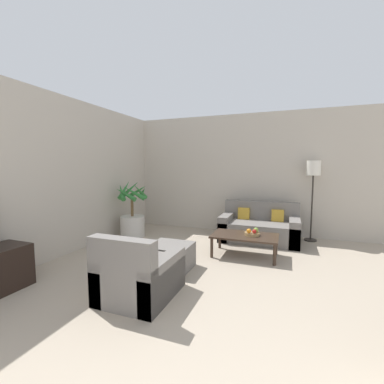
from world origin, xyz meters
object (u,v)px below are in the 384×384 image
Objects in this scene: sofa_loveseat at (259,228)px; orange_fruit at (249,231)px; fruit_bowl at (252,234)px; apple_green at (256,230)px; apple_red at (254,231)px; potted_palm at (132,218)px; coffee_table at (245,237)px; armchair at (139,276)px; floor_lamp at (313,175)px; ottoman at (171,256)px.

sofa_loveseat is 1.09m from orange_fruit.
fruit_bowl is 0.09m from apple_green.
sofa_loveseat is 1.09m from apple_red.
potted_palm is 1.13× the size of coffee_table.
potted_palm reaches higher than sofa_loveseat.
apple_red is 0.85× the size of apple_green.
apple_red is 2.09m from armchair.
floor_lamp is at bearing 54.98° from apple_green.
coffee_table is (-0.14, -1.03, 0.06)m from sofa_loveseat.
apple_green is (0.06, 0.02, 0.07)m from fruit_bowl.
potted_palm reaches higher than apple_red.
floor_lamp reaches higher than sofa_loveseat.
ottoman is (-0.02, 0.89, -0.07)m from armchair.
potted_palm is 4.89× the size of fruit_bowl.
potted_palm is at bearing 139.31° from ottoman.
potted_palm is 2.67m from apple_red.
apple_green is at bearing -87.50° from sofa_loveseat.
coffee_table is 4.33× the size of fruit_bowl.
floor_lamp is 23.46× the size of apple_red.
sofa_loveseat is 3.04m from armchair.
coffee_table is 1.25× the size of armchair.
potted_palm is 2.68m from apple_green.
apple_red is (2.64, -0.43, 0.03)m from potted_palm.
ottoman is (-1.08, -1.96, -0.08)m from sofa_loveseat.
potted_palm is at bearing 171.87° from fruit_bowl.
ottoman is (-1.02, -0.88, -0.27)m from orange_fruit.
apple_red is at bearing -123.92° from floor_lamp.
fruit_bowl is 2.11m from armchair.
apple_red is at bearing -9.25° from potted_palm.
coffee_table is at bearing -97.54° from sofa_loveseat.
coffee_table is 0.14m from fruit_bowl.
fruit_bowl is 0.10m from orange_fruit.
armchair reaches higher than apple_red.
sofa_loveseat is 6.09× the size of fruit_bowl.
sofa_loveseat is 2.53× the size of ottoman.
floor_lamp is 3.96m from armchair.
orange_fruit is at bearing -178.56° from apple_red.
sofa_loveseat is 20.63× the size of orange_fruit.
sofa_loveseat is 2.24m from ottoman.
potted_palm is 2.03× the size of ottoman.
apple_red reaches higher than fruit_bowl.
sofa_loveseat reaches higher than coffee_table.
fruit_bowl is at bearing 60.30° from armchair.
apple_green reaches higher than coffee_table.
ottoman is (1.53, -1.31, -0.23)m from potted_palm.
fruit_bowl is at bearing -90.86° from sofa_loveseat.
sofa_loveseat is 22.03× the size of apple_red.
sofa_loveseat is at bearing 91.36° from apple_red.
fruit_bowl is at bearing 51.56° from orange_fruit.
potted_palm is at bearing 125.14° from armchair.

